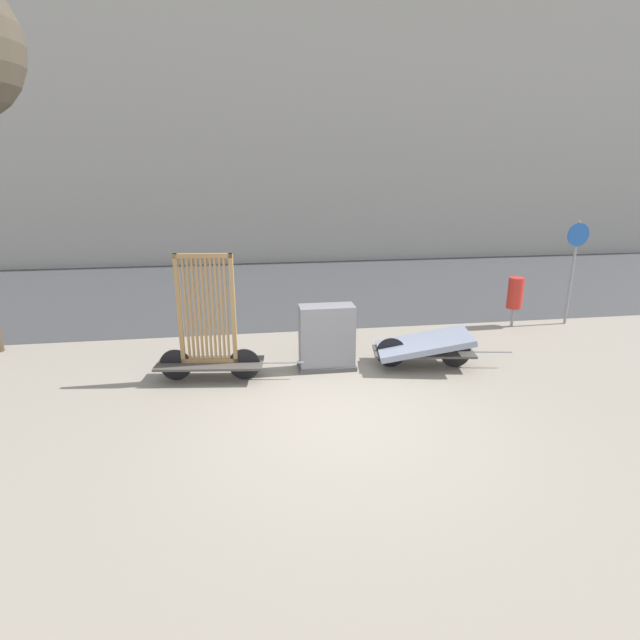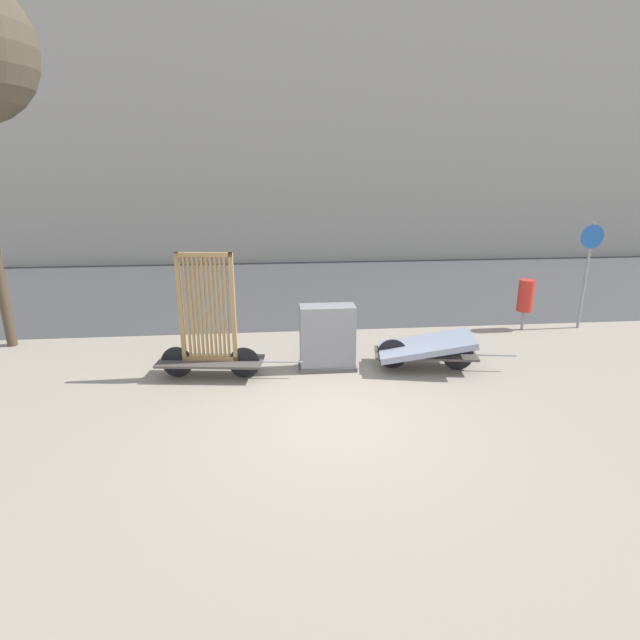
% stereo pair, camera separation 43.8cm
% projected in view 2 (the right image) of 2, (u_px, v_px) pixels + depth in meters
% --- Properties ---
extents(ground_plane, '(60.00, 60.00, 0.00)m').
position_uv_depth(ground_plane, '(332.00, 420.00, 7.13)').
color(ground_plane, gray).
extents(road_strip, '(56.00, 8.37, 0.01)m').
position_uv_depth(road_strip, '(299.00, 287.00, 15.02)').
color(road_strip, '#424244').
rests_on(road_strip, ground_plane).
extents(building_facade, '(48.00, 4.00, 11.82)m').
position_uv_depth(building_facade, '(288.00, 101.00, 19.17)').
color(building_facade, '#B2ADA3').
rests_on(building_facade, ground_plane).
extents(bike_cart_with_bedframe, '(2.50, 0.83, 2.16)m').
position_uv_depth(bike_cart_with_bedframe, '(209.00, 337.00, 8.40)').
color(bike_cart_with_bedframe, '#4C4742').
rests_on(bike_cart_with_bedframe, ground_plane).
extents(bike_cart_with_mattress, '(2.50, 1.19, 0.66)m').
position_uv_depth(bike_cart_with_mattress, '(426.00, 348.00, 8.84)').
color(bike_cart_with_mattress, '#4C4742').
rests_on(bike_cart_with_mattress, ground_plane).
extents(utility_cabinet, '(1.02, 0.48, 1.17)m').
position_uv_depth(utility_cabinet, '(327.00, 340.00, 8.81)').
color(utility_cabinet, '#4C4C4C').
rests_on(utility_cabinet, ground_plane).
extents(trash_bin, '(0.33, 0.33, 1.13)m').
position_uv_depth(trash_bin, '(526.00, 296.00, 10.92)').
color(trash_bin, gray).
rests_on(trash_bin, ground_plane).
extents(sign_post, '(0.51, 0.06, 2.35)m').
position_uv_depth(sign_post, '(588.00, 261.00, 10.81)').
color(sign_post, gray).
rests_on(sign_post, ground_plane).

